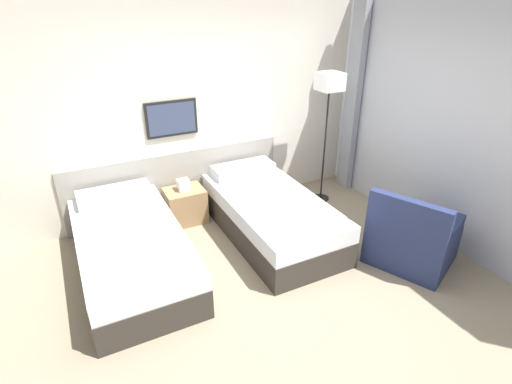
% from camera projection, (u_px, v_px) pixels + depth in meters
% --- Properties ---
extents(ground_plane, '(16.00, 16.00, 0.00)m').
position_uv_depth(ground_plane, '(274.00, 285.00, 4.11)').
color(ground_plane, gray).
extents(wall_headboard, '(10.00, 0.10, 2.70)m').
position_uv_depth(wall_headboard, '(199.00, 115.00, 5.07)').
color(wall_headboard, beige).
rests_on(wall_headboard, ground_plane).
extents(wall_window, '(0.21, 4.43, 2.70)m').
position_uv_depth(wall_window, '(467.00, 134.00, 4.27)').
color(wall_window, white).
rests_on(wall_window, ground_plane).
extents(bed_near_door, '(1.02, 2.04, 0.64)m').
position_uv_depth(bed_near_door, '(131.00, 250.00, 4.20)').
color(bed_near_door, '#332D28').
rests_on(bed_near_door, ground_plane).
extents(bed_near_window, '(1.02, 2.04, 0.64)m').
position_uv_depth(bed_near_window, '(270.00, 215.00, 4.87)').
color(bed_near_window, '#332D28').
rests_on(bed_near_window, ground_plane).
extents(nightstand, '(0.49, 0.39, 0.59)m').
position_uv_depth(nightstand, '(185.00, 205.00, 5.16)').
color(nightstand, '#9E7A51').
rests_on(nightstand, ground_plane).
extents(floor_lamp, '(0.29, 0.29, 1.79)m').
position_uv_depth(floor_lamp, '(329.00, 91.00, 5.11)').
color(floor_lamp, black).
rests_on(floor_lamp, ground_plane).
extents(armchair, '(1.04, 1.06, 0.89)m').
position_uv_depth(armchair, '(411.00, 240.00, 4.35)').
color(armchair, navy).
rests_on(armchair, ground_plane).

